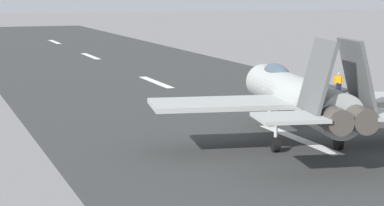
{
  "coord_description": "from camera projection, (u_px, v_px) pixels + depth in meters",
  "views": [
    {
      "loc": [
        -34.06,
        18.21,
        7.82
      ],
      "look_at": [
        -0.47,
        5.84,
        2.2
      ],
      "focal_mm": 68.51,
      "sensor_mm": 36.0,
      "label": 1
    }
  ],
  "objects": [
    {
      "name": "fighter_jet",
      "position": [
        296.0,
        95.0,
        37.03
      ],
      "size": [
        17.22,
        15.35,
        5.69
      ],
      "color": "#A4A8A6",
      "rests_on": "ground"
    },
    {
      "name": "runway_strip",
      "position": [
        292.0,
        136.0,
        38.99
      ],
      "size": [
        240.0,
        26.0,
        0.02
      ],
      "color": "#343535",
      "rests_on": "ground"
    },
    {
      "name": "marker_cone_far",
      "position": [
        314.0,
        78.0,
        62.42
      ],
      "size": [
        0.44,
        0.44,
        0.55
      ],
      "primitive_type": "cone",
      "color": "orange",
      "rests_on": "ground"
    },
    {
      "name": "ground_plane",
      "position": [
        292.0,
        137.0,
        39.0
      ],
      "size": [
        400.0,
        400.0,
        0.0
      ],
      "primitive_type": "plane",
      "color": "slate"
    },
    {
      "name": "crew_person",
      "position": [
        339.0,
        83.0,
        54.95
      ],
      "size": [
        0.51,
        0.54,
        1.57
      ],
      "color": "#1E2338",
      "rests_on": "ground"
    }
  ]
}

